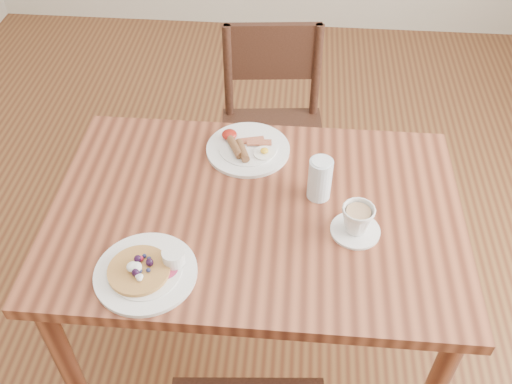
# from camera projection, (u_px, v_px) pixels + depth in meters

# --- Properties ---
(ground) EXTENTS (5.00, 5.00, 0.00)m
(ground) POSITION_uv_depth(u_px,v_px,m) (256.00, 344.00, 2.19)
(ground) COLOR #5C2F1A
(ground) RESTS_ON ground
(dining_table) EXTENTS (1.20, 0.80, 0.75)m
(dining_table) POSITION_uv_depth(u_px,v_px,m) (256.00, 232.00, 1.73)
(dining_table) COLOR brown
(dining_table) RESTS_ON ground
(chair_far) EXTENTS (0.46, 0.46, 0.88)m
(chair_far) POSITION_uv_depth(u_px,v_px,m) (272.00, 126.00, 2.35)
(chair_far) COLOR #3C2116
(chair_far) RESTS_ON ground
(pancake_plate) EXTENTS (0.27, 0.27, 0.06)m
(pancake_plate) POSITION_uv_depth(u_px,v_px,m) (147.00, 270.00, 1.48)
(pancake_plate) COLOR white
(pancake_plate) RESTS_ON dining_table
(breakfast_plate) EXTENTS (0.27, 0.27, 0.04)m
(breakfast_plate) POSITION_uv_depth(u_px,v_px,m) (247.00, 148.00, 1.84)
(breakfast_plate) COLOR white
(breakfast_plate) RESTS_ON dining_table
(teacup_saucer) EXTENTS (0.14, 0.14, 0.09)m
(teacup_saucer) POSITION_uv_depth(u_px,v_px,m) (357.00, 221.00, 1.57)
(teacup_saucer) COLOR white
(teacup_saucer) RESTS_ON dining_table
(water_glass) EXTENTS (0.07, 0.07, 0.13)m
(water_glass) POSITION_uv_depth(u_px,v_px,m) (320.00, 179.00, 1.65)
(water_glass) COLOR silver
(water_glass) RESTS_ON dining_table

